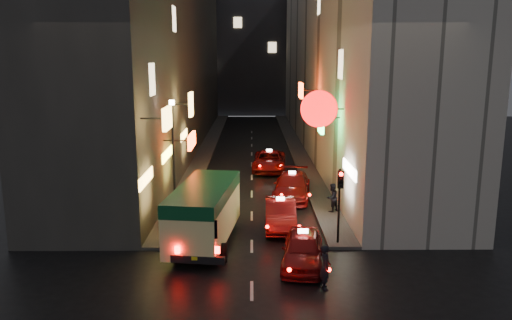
{
  "coord_description": "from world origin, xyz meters",
  "views": [
    {
      "loc": [
        0.01,
        -13.3,
        8.58
      ],
      "look_at": [
        0.23,
        13.0,
        3.15
      ],
      "focal_mm": 35.0,
      "sensor_mm": 36.0,
      "label": 1
    }
  ],
  "objects_px": {
    "traffic_light": "(340,190)",
    "lamp_post": "(173,150)",
    "minibus": "(205,207)",
    "pedestrian_crossing": "(325,264)",
    "taxi_near": "(303,247)"
  },
  "relations": [
    {
      "from": "traffic_light",
      "to": "lamp_post",
      "type": "bearing_deg",
      "value": 151.09
    },
    {
      "from": "lamp_post",
      "to": "traffic_light",
      "type": "bearing_deg",
      "value": -28.91
    },
    {
      "from": "taxi_near",
      "to": "lamp_post",
      "type": "bearing_deg",
      "value": 133.51
    },
    {
      "from": "minibus",
      "to": "taxi_near",
      "type": "distance_m",
      "value": 5.08
    },
    {
      "from": "pedestrian_crossing",
      "to": "lamp_post",
      "type": "height_order",
      "value": "lamp_post"
    },
    {
      "from": "traffic_light",
      "to": "lamp_post",
      "type": "relative_size",
      "value": 0.56
    },
    {
      "from": "lamp_post",
      "to": "taxi_near",
      "type": "bearing_deg",
      "value": -46.49
    },
    {
      "from": "pedestrian_crossing",
      "to": "traffic_light",
      "type": "xyz_separation_m",
      "value": [
        1.24,
        4.3,
        1.7
      ]
    },
    {
      "from": "taxi_near",
      "to": "lamp_post",
      "type": "height_order",
      "value": "lamp_post"
    },
    {
      "from": "taxi_near",
      "to": "traffic_light",
      "type": "bearing_deg",
      "value": 48.93
    },
    {
      "from": "taxi_near",
      "to": "lamp_post",
      "type": "distance_m",
      "value": 9.64
    },
    {
      "from": "pedestrian_crossing",
      "to": "traffic_light",
      "type": "height_order",
      "value": "traffic_light"
    },
    {
      "from": "taxi_near",
      "to": "minibus",
      "type": "bearing_deg",
      "value": 149.88
    },
    {
      "from": "minibus",
      "to": "pedestrian_crossing",
      "type": "relative_size",
      "value": 3.43
    },
    {
      "from": "taxi_near",
      "to": "traffic_light",
      "type": "relative_size",
      "value": 1.56
    }
  ]
}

